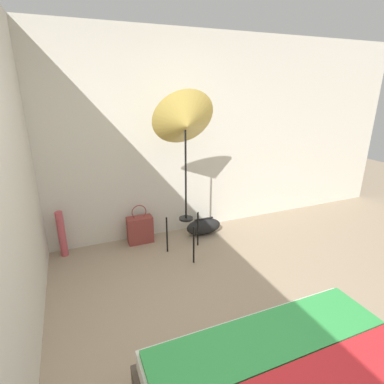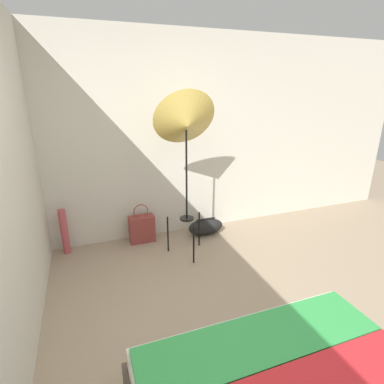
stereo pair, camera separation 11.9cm
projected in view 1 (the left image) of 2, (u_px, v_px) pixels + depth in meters
ground_plane at (238, 379)px, 2.09m from camera, size 14.00×14.00×0.00m
wall_back at (145, 140)px, 3.74m from camera, size 8.00×0.05×2.60m
wall_side_left at (8, 183)px, 2.06m from camera, size 0.05×8.00×2.60m
photo_umbrella at (185, 124)px, 3.18m from camera, size 0.69×0.49×1.92m
tote_bag at (140, 229)px, 3.89m from camera, size 0.33×0.16×0.52m
duffel_bag at (204, 226)px, 4.13m from camera, size 0.49×0.22×0.23m
paper_roll at (62, 234)px, 3.54m from camera, size 0.09×0.09×0.57m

